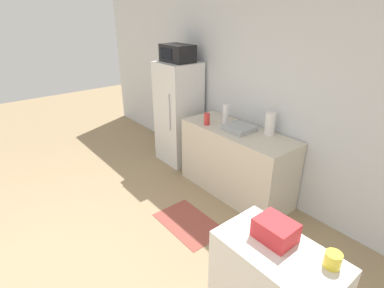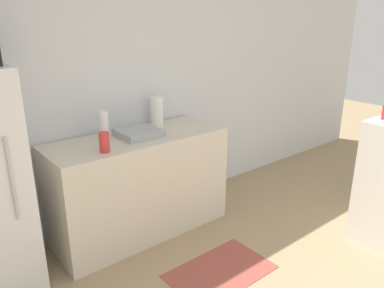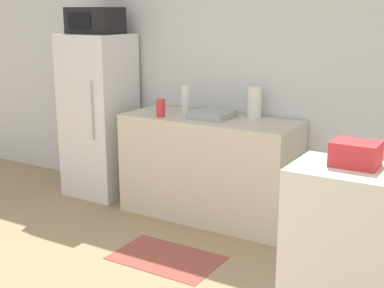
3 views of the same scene
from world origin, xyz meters
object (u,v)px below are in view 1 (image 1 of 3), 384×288
at_px(basket, 275,230).
at_px(jar, 333,260).
at_px(paper_towel_roll, 270,124).
at_px(bottle_short, 207,119).
at_px(microwave, 177,53).
at_px(bottle_tall, 226,114).
at_px(refrigerator, 179,114).

relative_size(basket, jar, 2.55).
bearing_deg(paper_towel_roll, bottle_short, -153.07).
height_order(microwave, paper_towel_roll, microwave).
distance_m(basket, paper_towel_roll, 2.12).
relative_size(bottle_tall, basket, 1.15).
bearing_deg(bottle_tall, basket, -38.20).
height_order(microwave, jar, microwave).
height_order(bottle_short, paper_towel_roll, paper_towel_roll).
distance_m(basket, jar, 0.33).
bearing_deg(microwave, bottle_short, -11.42).
bearing_deg(bottle_short, paper_towel_roll, 26.93).
bearing_deg(bottle_tall, bottle_short, -116.80).
relative_size(microwave, basket, 2.26).
distance_m(bottle_short, jar, 2.67).
xyz_separation_m(refrigerator, paper_towel_roll, (1.62, 0.20, 0.25)).
bearing_deg(paper_towel_roll, bottle_tall, -166.99).
relative_size(microwave, bottle_short, 3.23).
bearing_deg(basket, microwave, 153.44).
distance_m(refrigerator, bottle_tall, 1.03).
height_order(refrigerator, paper_towel_roll, refrigerator).
bearing_deg(bottle_short, microwave, 168.58).
xyz_separation_m(microwave, bottle_tall, (1.00, 0.05, -0.70)).
height_order(microwave, basket, microwave).
bearing_deg(microwave, basket, -26.56).
height_order(refrigerator, jar, refrigerator).
bearing_deg(refrigerator, jar, -23.34).
xyz_separation_m(bottle_short, jar, (2.37, -1.22, 0.14)).
bearing_deg(microwave, paper_towel_roll, 6.99).
distance_m(refrigerator, basket, 3.29).
height_order(microwave, bottle_short, microwave).
relative_size(bottle_tall, jar, 2.93).
xyz_separation_m(microwave, paper_towel_roll, (1.62, 0.20, -0.69)).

